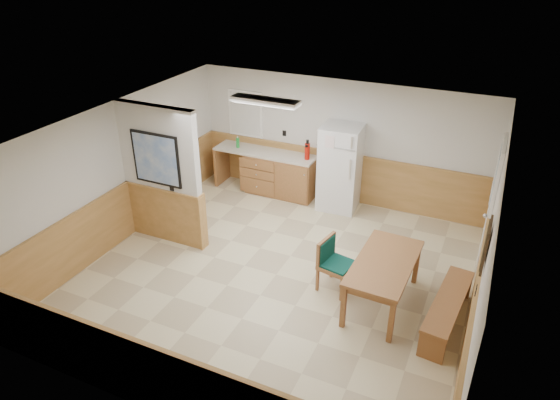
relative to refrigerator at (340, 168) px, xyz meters
The scene contains 20 objects.
ground 2.77m from the refrigerator, 93.50° to the right, with size 6.00×6.00×0.00m, color beige.
ceiling 3.10m from the refrigerator, 93.50° to the right, with size 6.00×6.00×0.02m, color silver.
back_wall 0.56m from the refrigerator, 113.49° to the left, with size 6.00×0.02×2.50m, color silver.
right_wall 3.89m from the refrigerator, 42.81° to the right, with size 0.02×6.00×2.50m, color silver.
left_wall 4.13m from the refrigerator, 140.24° to the right, with size 0.02×6.00×2.50m, color silver.
wainscot_back 0.53m from the refrigerator, 114.68° to the left, with size 6.00×0.04×1.00m, color tan.
wainscot_right 3.87m from the refrigerator, 43.01° to the right, with size 0.04×6.00×1.00m, color tan.
wainscot_left 4.11m from the refrigerator, 140.06° to the right, with size 0.04×6.00×1.00m, color tan.
partition_wall 3.45m from the refrigerator, 134.72° to the right, with size 1.50×0.20×2.50m.
kitchen_counter 1.43m from the refrigerator, behind, with size 2.20×0.61×1.00m.
exterior_door 2.90m from the refrigerator, 14.59° to the right, with size 0.07×1.02×2.15m.
kitchen_window 2.39m from the refrigerator, behind, with size 0.80×0.04×1.00m.
wall_painting 4.11m from the refrigerator, 46.24° to the right, with size 0.04×0.50×0.60m.
fluorescent_fixture 2.28m from the refrigerator, 125.85° to the right, with size 1.20×0.30×0.09m.
refrigerator is the anchor object (origin of this frame).
dining_table 3.05m from the refrigerator, 59.24° to the right, with size 0.85×1.62×0.75m.
dining_bench 3.72m from the refrigerator, 47.09° to the right, with size 0.52×1.67×0.45m.
dining_chair 2.67m from the refrigerator, 73.66° to the right, with size 0.76×0.58×0.85m.
fire_extinguisher 0.75m from the refrigerator, behind, with size 0.11×0.11×0.41m.
soap_bottle 2.29m from the refrigerator, behind, with size 0.07×0.07×0.22m, color #1A9432.
Camera 1 is at (2.81, -5.99, 4.87)m, focal length 32.00 mm.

